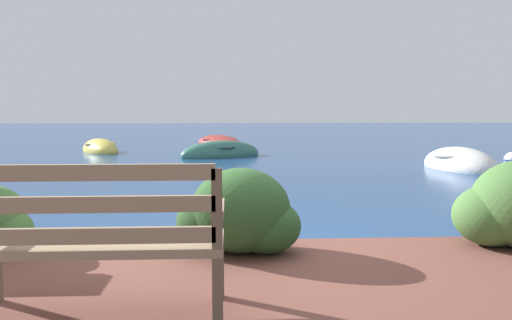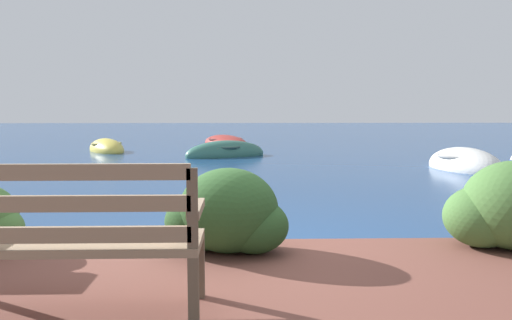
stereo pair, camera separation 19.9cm
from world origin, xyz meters
TOP-DOWN VIEW (x-y plane):
  - ground_plane at (0.00, 0.00)m, footprint 80.00×80.00m
  - park_bench at (-0.85, -1.68)m, footprint 1.49×0.48m
  - hedge_clump_left at (0.00, -0.39)m, footprint 1.06×0.76m
  - rowboat_nearest at (5.31, 6.83)m, footprint 1.59×2.45m
  - rowboat_mid at (-0.36, 10.03)m, footprint 2.65×1.98m
  - rowboat_far at (-4.29, 11.74)m, footprint 1.94×2.42m
  - rowboat_outer at (-0.51, 14.45)m, footprint 2.38×3.53m

SIDE VIEW (x-z plane):
  - ground_plane at x=0.00m, z-range 0.00..0.00m
  - rowboat_outer at x=-0.51m, z-range -0.27..0.39m
  - rowboat_far at x=-4.29m, z-range -0.31..0.44m
  - rowboat_mid at x=-0.36m, z-range -0.34..0.48m
  - rowboat_nearest at x=5.31m, z-range -0.37..0.52m
  - hedge_clump_left at x=0.00m, z-range 0.17..0.89m
  - park_bench at x=-0.85m, z-range 0.24..1.17m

